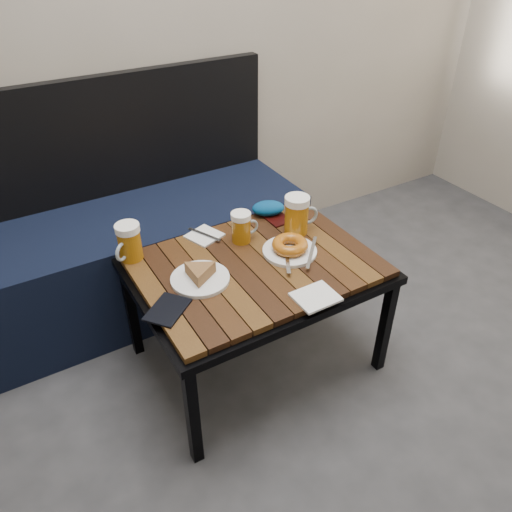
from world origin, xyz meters
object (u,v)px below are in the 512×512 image
cafe_table (256,273)px  knit_pouch (268,208)px  beer_mug_centre (242,227)px  plate_bagel (290,248)px  passport_navy (168,310)px  beer_mug_left (129,242)px  plate_pie (200,275)px  bench (141,246)px  passport_burgundy (277,218)px  beer_mug_right (297,215)px

cafe_table → knit_pouch: 0.34m
beer_mug_centre → plate_bagel: beer_mug_centre is taller
beer_mug_centre → passport_navy: bearing=-147.7°
cafe_table → beer_mug_left: (-0.36, 0.25, 0.11)m
cafe_table → plate_pie: 0.22m
beer_mug_centre → plate_pie: bearing=-147.3°
plate_bagel → knit_pouch: size_ratio=1.77×
bench → passport_burgundy: (0.45, -0.39, 0.20)m
plate_bagel → passport_burgundy: bearing=68.8°
plate_bagel → passport_burgundy: plate_bagel is taller
knit_pouch → passport_burgundy: bearing=-76.6°
plate_pie → knit_pouch: bearing=31.0°
bench → passport_navy: bearing=-101.2°
beer_mug_centre → knit_pouch: bearing=33.8°
plate_pie → plate_bagel: plate_pie is taller
bench → beer_mug_left: (-0.14, -0.36, 0.27)m
bench → beer_mug_right: bearing=-47.7°
bench → beer_mug_right: (0.46, -0.51, 0.27)m
plate_pie → plate_bagel: bearing=-2.7°
beer_mug_left → passport_navy: size_ratio=0.98×
plate_bagel → knit_pouch: bearing=74.2°
plate_pie → beer_mug_left: bearing=122.7°
beer_mug_centre → knit_pouch: 0.22m
cafe_table → knit_pouch: (0.21, 0.26, 0.07)m
bench → passport_burgundy: bearing=-40.9°
beer_mug_left → beer_mug_right: size_ratio=0.91×
beer_mug_left → beer_mug_centre: bearing=128.5°
beer_mug_right → passport_burgundy: (-0.01, 0.12, -0.07)m
beer_mug_centre → passport_burgundy: 0.21m
beer_mug_right → plate_bagel: 0.15m
bench → knit_pouch: (0.44, -0.34, 0.23)m
cafe_table → plate_bagel: (0.13, -0.01, 0.07)m
beer_mug_centre → knit_pouch: size_ratio=0.90×
cafe_table → passport_burgundy: size_ratio=7.30×
passport_navy → passport_burgundy: 0.65m
beer_mug_right → passport_navy: size_ratio=1.07×
beer_mug_right → passport_burgundy: size_ratio=1.29×
cafe_table → plate_bagel: 0.15m
beer_mug_right → knit_pouch: size_ratio=1.15×
beer_mug_left → knit_pouch: 0.57m
beer_mug_right → cafe_table: bearing=-149.4°
bench → knit_pouch: bearing=-38.0°
plate_pie → passport_burgundy: (0.43, 0.21, -0.02)m
cafe_table → plate_pie: plate_pie is taller
bench → plate_pie: bench is taller
plate_bagel → knit_pouch: 0.28m
beer_mug_centre → plate_pie: beer_mug_centre is taller
beer_mug_right → passport_burgundy: beer_mug_right is taller
bench → passport_navy: size_ratio=10.11×
plate_pie → cafe_table: bearing=-2.1°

